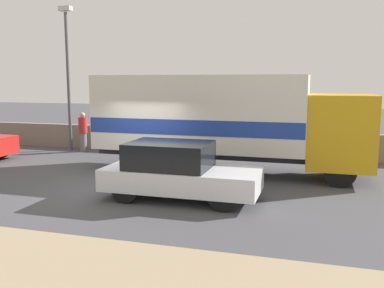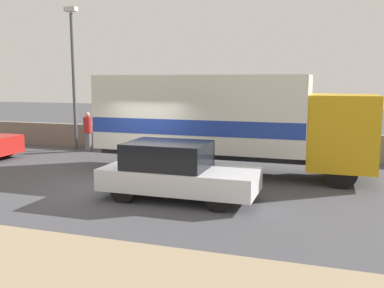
{
  "view_description": "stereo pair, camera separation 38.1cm",
  "coord_description": "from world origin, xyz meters",
  "px_view_note": "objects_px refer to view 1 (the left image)",
  "views": [
    {
      "loc": [
        5.35,
        -11.43,
        3.16
      ],
      "look_at": [
        1.7,
        0.87,
        1.23
      ],
      "focal_mm": 40.0,
      "sensor_mm": 36.0,
      "label": 1
    },
    {
      "loc": [
        5.72,
        -11.32,
        3.16
      ],
      "look_at": [
        1.7,
        0.87,
        1.23
      ],
      "focal_mm": 40.0,
      "sensor_mm": 36.0,
      "label": 2
    }
  ],
  "objects_px": {
    "box_truck": "(221,119)",
    "car_hatchback": "(177,171)",
    "street_lamp": "(68,67)",
    "pedestrian": "(83,131)"
  },
  "relations": [
    {
      "from": "box_truck",
      "to": "car_hatchback",
      "type": "bearing_deg",
      "value": -96.44
    },
    {
      "from": "box_truck",
      "to": "car_hatchback",
      "type": "height_order",
      "value": "box_truck"
    },
    {
      "from": "street_lamp",
      "to": "box_truck",
      "type": "height_order",
      "value": "street_lamp"
    },
    {
      "from": "street_lamp",
      "to": "box_truck",
      "type": "distance_m",
      "value": 8.36
    },
    {
      "from": "pedestrian",
      "to": "box_truck",
      "type": "bearing_deg",
      "value": -20.81
    },
    {
      "from": "car_hatchback",
      "to": "street_lamp",
      "type": "bearing_deg",
      "value": 138.73
    },
    {
      "from": "car_hatchback",
      "to": "pedestrian",
      "type": "xyz_separation_m",
      "value": [
        -6.45,
        6.11,
        0.15
      ]
    },
    {
      "from": "car_hatchback",
      "to": "pedestrian",
      "type": "relative_size",
      "value": 2.37
    },
    {
      "from": "car_hatchback",
      "to": "pedestrian",
      "type": "distance_m",
      "value": 8.88
    },
    {
      "from": "box_truck",
      "to": "street_lamp",
      "type": "bearing_deg",
      "value": 159.55
    }
  ]
}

